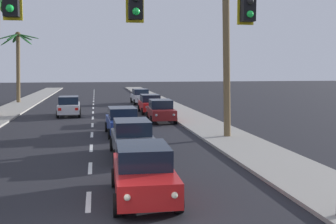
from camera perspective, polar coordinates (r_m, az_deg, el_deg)
sidewalk_right at (r=30.30m, az=4.38°, el=-1.43°), size 3.20×110.00×0.14m
lane_markings at (r=28.72m, az=-9.63°, el=-2.06°), size 4.28×87.16×0.01m
traffic_signal_mast at (r=10.01m, az=5.91°, el=12.06°), size 11.03×0.41×7.13m
sedan_lead_at_stop_bar at (r=12.90m, az=-3.49°, el=-8.32°), size 2.02×4.48×1.68m
sedan_third_in_queue at (r=18.93m, az=-5.02°, el=-3.65°), size 1.98×4.46×1.68m
sedan_fifth_in_queue at (r=25.02m, az=-6.40°, el=-1.26°), size 2.07×4.50×1.68m
sedan_oncoming_far at (r=35.71m, az=-13.69°, el=0.83°), size 2.05×4.49×1.68m
sedan_parked_nearest_kerb at (r=30.94m, az=-1.01°, el=0.20°), size 2.02×4.48×1.68m
sedan_parked_mid_kerb at (r=36.93m, az=-2.51°, el=1.17°), size 1.95×4.45×1.68m
sedan_parked_far_kerb at (r=46.62m, az=-3.87°, el=2.21°), size 2.07×4.50×1.68m
palm_left_farthest at (r=49.95m, az=-20.25°, el=7.50°), size 4.48×4.41×8.17m
palm_right_second at (r=23.76m, az=8.10°, el=12.26°), size 3.20×3.02×10.28m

